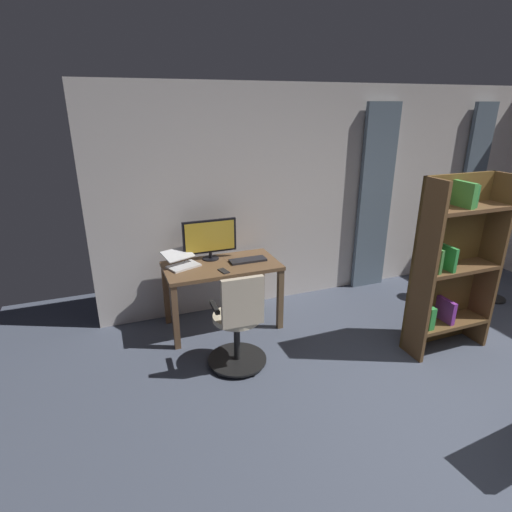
% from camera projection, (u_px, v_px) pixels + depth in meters
% --- Properties ---
extents(back_room_partition, '(5.79, 0.10, 2.56)m').
position_uv_depth(back_room_partition, '(332.00, 194.00, 5.09)').
color(back_room_partition, silver).
rests_on(back_room_partition, ground).
extents(curtain_left_panel, '(0.36, 0.06, 2.36)m').
position_uv_depth(curtain_left_panel, '(471.00, 191.00, 5.76)').
color(curtain_left_panel, slate).
rests_on(curtain_left_panel, ground).
extents(curtain_right_panel, '(0.47, 0.06, 2.36)m').
position_uv_depth(curtain_right_panel, '(375.00, 200.00, 5.21)').
color(curtain_right_panel, slate).
rests_on(curtain_right_panel, ground).
extents(desk, '(1.22, 0.63, 0.73)m').
position_uv_depth(desk, '(222.00, 274.00, 4.37)').
color(desk, brown).
rests_on(desk, ground).
extents(office_chair, '(0.56, 0.56, 0.97)m').
position_uv_depth(office_chair, '(239.00, 325.00, 3.71)').
color(office_chair, black).
rests_on(office_chair, ground).
extents(computer_monitor, '(0.59, 0.18, 0.44)m').
position_uv_depth(computer_monitor, '(210.00, 238.00, 4.40)').
color(computer_monitor, black).
rests_on(computer_monitor, desk).
extents(computer_keyboard, '(0.40, 0.15, 0.02)m').
position_uv_depth(computer_keyboard, '(248.00, 260.00, 4.41)').
color(computer_keyboard, '#232328').
rests_on(computer_keyboard, desk).
extents(laptop, '(0.40, 0.39, 0.15)m').
position_uv_depth(laptop, '(181.00, 262.00, 4.27)').
color(laptop, white).
rests_on(laptop, desk).
extents(cell_phone_face_up, '(0.10, 0.16, 0.01)m').
position_uv_depth(cell_phone_face_up, '(224.00, 271.00, 4.15)').
color(cell_phone_face_up, '#232328').
rests_on(cell_phone_face_up, desk).
extents(bookshelf, '(0.84, 0.30, 1.74)m').
position_uv_depth(bookshelf, '(451.00, 265.00, 3.92)').
color(bookshelf, brown).
rests_on(bookshelf, ground).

